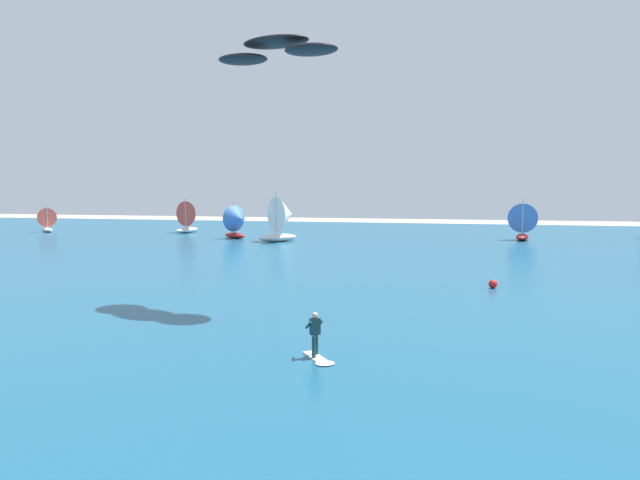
{
  "coord_description": "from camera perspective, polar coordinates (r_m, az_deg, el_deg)",
  "views": [
    {
      "loc": [
        5.2,
        -3.43,
        6.36
      ],
      "look_at": [
        0.11,
        19.34,
        4.22
      ],
      "focal_mm": 33.57,
      "sensor_mm": 36.0,
      "label": 1
    }
  ],
  "objects": [
    {
      "name": "ocean",
      "position": [
        55.21,
        7.11,
        -1.35
      ],
      "size": [
        160.0,
        90.0,
        0.1
      ],
      "primitive_type": "cube",
      "color": "navy",
      "rests_on": "ground"
    },
    {
      "name": "kitesurfer",
      "position": [
        21.89,
        -0.29,
        -9.73
      ],
      "size": [
        1.58,
        1.93,
        1.67
      ],
      "color": "white",
      "rests_on": "ocean"
    },
    {
      "name": "kite",
      "position": [
        32.24,
        -4.25,
        17.65
      ],
      "size": [
        7.48,
        4.53,
        1.08
      ],
      "color": "black"
    },
    {
      "name": "sailboat_far_left",
      "position": [
        70.61,
        -7.9,
        1.75
      ],
      "size": [
        3.94,
        3.67,
        4.37
      ],
      "color": "maroon",
      "rests_on": "ocean"
    },
    {
      "name": "sailboat_mid_left",
      "position": [
        72.4,
        18.8,
        1.72
      ],
      "size": [
        3.58,
        4.13,
        4.7
      ],
      "color": "maroon",
      "rests_on": "ocean"
    },
    {
      "name": "sailboat_heeled_over",
      "position": [
        80.99,
        -12.32,
        2.22
      ],
      "size": [
        3.66,
        4.16,
        4.68
      ],
      "color": "white",
      "rests_on": "ocean"
    },
    {
      "name": "sailboat_trailing",
      "position": [
        66.76,
        -3.54,
        2.07
      ],
      "size": [
        4.92,
        4.97,
        5.61
      ],
      "color": "silver",
      "rests_on": "ocean"
    },
    {
      "name": "sailboat_mid_right",
      "position": [
        88.36,
        -24.69,
        1.78
      ],
      "size": [
        3.24,
        3.06,
        3.61
      ],
      "color": "white",
      "rests_on": "ocean"
    },
    {
      "name": "marker_buoy",
      "position": [
        37.98,
        16.16,
        -4.04
      ],
      "size": [
        0.53,
        0.53,
        0.53
      ],
      "primitive_type": "sphere",
      "color": "red",
      "rests_on": "ocean"
    }
  ]
}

